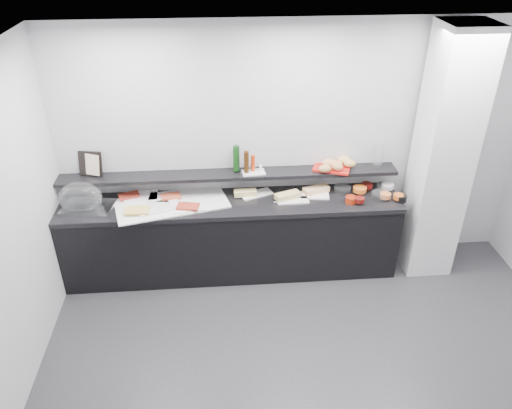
{
  "coord_description": "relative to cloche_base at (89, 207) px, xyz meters",
  "views": [
    {
      "loc": [
        -0.8,
        -2.85,
        3.57
      ],
      "look_at": [
        -0.45,
        1.45,
        1.0
      ],
      "focal_mm": 35.0,
      "sensor_mm": 36.0,
      "label": 1
    }
  ],
  "objects": [
    {
      "name": "ceiling",
      "position": [
        2.16,
        -1.66,
        1.78
      ],
      "size": [
        5.0,
        5.0,
        0.0
      ],
      "primitive_type": "plane",
      "color": "white",
      "rests_on": "back_wall"
    },
    {
      "name": "counter_top",
      "position": [
        1.46,
        0.04,
        -0.05
      ],
      "size": [
        3.62,
        0.62,
        0.05
      ],
      "primitive_type": "cube",
      "color": "black",
      "rests_on": "buffet_cabinet"
    },
    {
      "name": "platter_cheese",
      "position": [
        0.67,
        -0.07,
        0.0
      ],
      "size": [
        0.4,
        0.33,
        0.01
      ],
      "primitive_type": "cube",
      "rotation": [
        0.0,
        0.0,
        0.35
      ],
      "color": "silver",
      "rests_on": "linen_runner"
    },
    {
      "name": "food_meat_b",
      "position": [
        1.02,
        -0.1,
        0.02
      ],
      "size": [
        0.25,
        0.18,
        0.02
      ],
      "primitive_type": "cube",
      "rotation": [
        0.0,
        0.0,
        -0.19
      ],
      "color": "maroon",
      "rests_on": "platter_meat_b"
    },
    {
      "name": "bowl_red_jam",
      "position": [
        2.72,
        -0.09,
        0.02
      ],
      "size": [
        0.12,
        0.12,
        0.07
      ],
      "primitive_type": "cylinder",
      "rotation": [
        0.0,
        0.0,
        -0.07
      ],
      "color": "maroon",
      "rests_on": "counter_top"
    },
    {
      "name": "wall_shelf",
      "position": [
        1.46,
        0.21,
        0.21
      ],
      "size": [
        3.6,
        0.25,
        0.04
      ],
      "primitive_type": "cube",
      "color": "black",
      "rests_on": "back_wall"
    },
    {
      "name": "fill_black_fruit",
      "position": [
        3.24,
        -0.08,
        0.03
      ],
      "size": [
        0.13,
        0.13,
        0.05
      ],
      "primitive_type": "cylinder",
      "rotation": [
        0.0,
        0.0,
        0.18
      ],
      "color": "#CD591C",
      "rests_on": "bowl_black_fruit"
    },
    {
      "name": "bread_roll_s",
      "position": [
        2.61,
        0.13,
        0.29
      ],
      "size": [
        0.14,
        0.11,
        0.08
      ],
      "primitive_type": "ellipsoid",
      "rotation": [
        0.0,
        0.0,
        -0.3
      ],
      "color": "#AF7443",
      "rests_on": "bread_tray"
    },
    {
      "name": "condiment_tray",
      "position": [
        1.72,
        0.19,
        0.24
      ],
      "size": [
        0.25,
        0.17,
        0.01
      ],
      "primitive_type": "cube",
      "rotation": [
        0.0,
        0.0,
        0.1
      ],
      "color": "silver",
      "rests_on": "wall_shelf"
    },
    {
      "name": "fill_glass_salmon",
      "position": [
        3.11,
        -0.05,
        0.03
      ],
      "size": [
        0.12,
        0.12,
        0.05
      ],
      "primitive_type": "cylinder",
      "rotation": [
        0.0,
        0.0,
        0.07
      ],
      "color": "orange",
      "rests_on": "bowl_glass_salmon"
    },
    {
      "name": "food_salmon",
      "position": [
        0.83,
        0.13,
        0.02
      ],
      "size": [
        0.22,
        0.17,
        0.02
      ],
      "primitive_type": "cube",
      "rotation": [
        0.0,
        0.0,
        0.2
      ],
      "color": "#C74928",
      "rests_on": "platter_salmon"
    },
    {
      "name": "carafe",
      "position": [
        3.07,
        0.23,
        0.38
      ],
      "size": [
        0.11,
        0.11,
        0.3
      ],
      "primitive_type": "cylinder",
      "rotation": [
        0.0,
        0.0,
        -0.01
      ],
      "color": "silver",
      "rests_on": "wall_shelf"
    },
    {
      "name": "food_cheese",
      "position": [
        0.51,
        -0.14,
        0.02
      ],
      "size": [
        0.25,
        0.17,
        0.02
      ],
      "primitive_type": "cube",
      "rotation": [
        0.0,
        0.0,
        -0.04
      ],
      "color": "#D8BA54",
      "rests_on": "platter_cheese"
    },
    {
      "name": "sandwich_food_left",
      "position": [
        1.63,
        0.13,
        0.02
      ],
      "size": [
        0.24,
        0.1,
        0.06
      ],
      "primitive_type": "cube",
      "rotation": [
        0.0,
        0.0,
        0.04
      ],
      "color": "#DCC673",
      "rests_on": "sandwich_plate_left"
    },
    {
      "name": "bread_roll_midw",
      "position": [
        2.6,
        0.2,
        0.29
      ],
      "size": [
        0.18,
        0.14,
        0.08
      ],
      "primitive_type": "ellipsoid",
      "rotation": [
        0.0,
        0.0,
        -0.35
      ],
      "color": "#C47D4A",
      "rests_on": "bread_tray"
    },
    {
      "name": "cloche_base",
      "position": [
        0.0,
        0.0,
        0.0
      ],
      "size": [
        0.55,
        0.41,
        0.04
      ],
      "primitive_type": "cube",
      "rotation": [
        0.0,
        0.0,
        -0.15
      ],
      "color": "#BABDC1",
      "rests_on": "counter_top"
    },
    {
      "name": "fill_glass_fruit",
      "position": [
        2.87,
        0.11,
        0.03
      ],
      "size": [
        0.19,
        0.19,
        0.05
      ],
      "primitive_type": "cylinder",
      "rotation": [
        0.0,
        0.0,
        0.36
      ],
      "color": "orange",
      "rests_on": "bowl_glass_fruit"
    },
    {
      "name": "food_meat_a",
      "position": [
        0.39,
        0.18,
        0.02
      ],
      "size": [
        0.24,
        0.2,
        0.02
      ],
      "primitive_type": "cube",
      "rotation": [
        0.0,
        0.0,
        0.32
      ],
      "color": "maroon",
      "rests_on": "platter_meat_a"
    },
    {
      "name": "back_wall",
      "position": [
        2.16,
        0.34,
        0.43
      ],
      "size": [
        5.0,
        0.02,
        2.7
      ],
      "primitive_type": "cube",
      "color": "#B0B3B8",
      "rests_on": "ground"
    },
    {
      "name": "bread_roll_ne",
      "position": [
        2.72,
        0.3,
        0.29
      ],
      "size": [
        0.16,
        0.11,
        0.08
      ],
      "primitive_type": "ellipsoid",
      "rotation": [
        0.0,
        0.0,
        -0.05
      ],
      "color": "#D8A452",
      "rests_on": "bread_tray"
    },
    {
      "name": "tongs_mid",
      "position": [
        1.99,
        -0.06,
        -0.0
      ],
      "size": [
        0.16,
        0.03,
        0.01
      ],
      "primitive_type": "cylinder",
      "rotation": [
        0.0,
        1.57,
        -0.11
      ],
      "color": "#B1B4B8",
      "rests_on": "sandwich_plate_mid"
    },
    {
      "name": "bread_roll_nw",
      "position": [
        2.54,
        0.25,
        0.29
      ],
      "size": [
        0.18,
        0.14,
        0.08
      ],
      "primitive_type": "ellipsoid",
      "rotation": [
        0.0,
        0.0,
        0.28
      ],
      "color": "tan",
      "rests_on": "bread_tray"
    },
    {
      "name": "bowl_glass_fruit",
      "position": [
        2.69,
        0.14,
        0.02
      ],
      "size": [
        0.21,
        0.21,
        0.07
      ],
      "primitive_type": "cylinder",
      "rotation": [
        0.0,
        0.0,
        0.2
      ],
      "color": "white",
      "rests_on": "counter_top"
    },
    {
      "name": "sandwich_plate_mid",
      "position": [
        2.12,
        -0.01,
        -0.01
      ],
      "size": [
        0.33,
        0.15,
        0.01
      ],
      "primitive_type": "cube",
      "rotation": [
        0.0,
        0.0,
        0.02
      ],
      "color": "silver",
      "rests_on": "counter_top"
    },
    {
      "name": "print_art",
      "position": [
        0.03,
        0.26,
        0.36
      ],
      "size": [
        0.2,
        0.13,
        0.22
      ],
      "primitive_type": "cube",
      "rotation": [
        -0.21,
        0.0,
        -0.41
      ],
      "color": "beige",
      "rests_on": "framed_print"
    },
    {
      "name": "bowl_black_jam",
      "position": [
        2.9,
        0.13,
        0.02
      ],
      "size": [
        0.13,
        0.13,
        0.07
      ],
      "primitive_type": "cylinder",
      "rotation": [
        0.0,
        0.0,
        -0.03
      ],
      "color": "black",
      "rests_on": "counter_top"
    },
    {
      "name": "fill_glass_cream",
      "position": [
        3.19,
        0.16,
        0.03
      ],
      "size": [
        0.17,
        0.17,
        0.05
      ],
      "primitive_type": "cylinder",
      "rotation": [
        0.0,
        0.0,
        -0.43
      ],
      "color": "white",
      "rests_on": "bowl_glass_cream"
    },
    {
      "name": "buffet_cabinet",
      "position": [
        1.46,
        0.04,
        -0.5
      ],
      "size": [
        3.6,
        0.6,
        0.85
      ],
      "primitive_type": "cube",
      "color": "black",
      "rests_on": "ground"
    },
    {
      "name": "bottle_green_a",
      "position": [
        1.53,
        0.23,
        0.37
      ],
      "size": [
        0.06,
        0.06,
        0.26
      ],
      "primitive_type": "cylinder",
      "rotation": [
        0.0,
        0.0,
        0.06
      ],
      "color": "#103A10",
      "rests_on": "condiment_tray"
    },
    {
      "name": "sandwich_food_right",
      "position": [
        2.4,
        0.14,
        0.02
      ],
      "size": [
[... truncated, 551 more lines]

